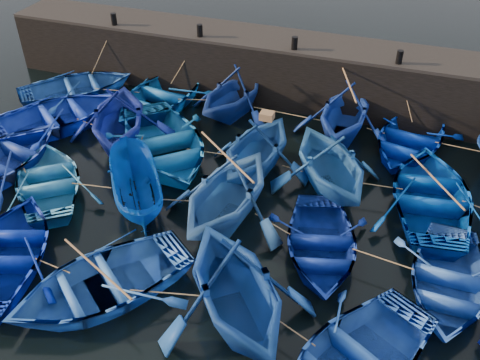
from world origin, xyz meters
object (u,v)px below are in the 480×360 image
(boat_0, at_px, (77,87))
(boat_13, at_px, (0,160))
(wooden_crate, at_px, (267,116))
(boat_8, at_px, (164,144))

(boat_0, xyz_separation_m, boat_13, (0.70, -5.75, 0.04))
(boat_13, distance_m, wooden_crate, 9.34)
(boat_8, bearing_deg, boat_13, 167.18)
(boat_0, xyz_separation_m, wooden_crate, (9.39, -2.86, 1.87))
(boat_0, height_order, wooden_crate, wooden_crate)
(wooden_crate, bearing_deg, boat_13, -161.60)
(boat_8, bearing_deg, wooden_crate, -39.57)
(boat_8, height_order, boat_13, boat_8)
(boat_0, distance_m, boat_8, 6.37)
(boat_8, distance_m, wooden_crate, 4.17)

